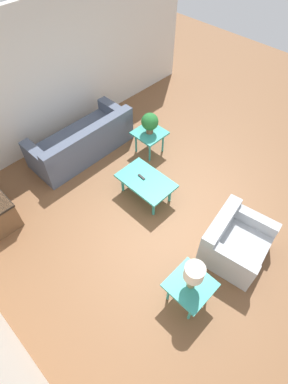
% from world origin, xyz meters
% --- Properties ---
extents(ground_plane, '(14.00, 14.00, 0.00)m').
position_xyz_m(ground_plane, '(0.00, 0.00, 0.00)').
color(ground_plane, brown).
extents(wall_right, '(0.12, 7.20, 2.70)m').
position_xyz_m(wall_right, '(3.06, 0.00, 1.35)').
color(wall_right, silver).
rests_on(wall_right, ground_plane).
extents(sofa, '(0.91, 2.13, 0.77)m').
position_xyz_m(sofa, '(2.20, 0.11, 0.29)').
color(sofa, '#4C566B').
rests_on(sofa, ground_plane).
extents(armchair, '(1.01, 1.10, 0.72)m').
position_xyz_m(armchair, '(-1.32, -0.11, 0.29)').
color(armchair, '#A8ADB2').
rests_on(armchair, ground_plane).
extents(coffee_table, '(1.00, 0.63, 0.43)m').
position_xyz_m(coffee_table, '(0.47, 0.02, 0.38)').
color(coffee_table, teal).
rests_on(coffee_table, ground_plane).
extents(side_table_plant, '(0.58, 0.58, 0.51)m').
position_xyz_m(side_table_plant, '(1.26, -0.89, 0.44)').
color(side_table_plant, teal).
rests_on(side_table_plant, ground_plane).
extents(side_table_lamp, '(0.58, 0.58, 0.51)m').
position_xyz_m(side_table_lamp, '(-1.30, 0.98, 0.44)').
color(side_table_lamp, teal).
rests_on(side_table_lamp, ground_plane).
extents(potted_plant, '(0.34, 0.34, 0.43)m').
position_xyz_m(potted_plant, '(1.26, -0.89, 0.76)').
color(potted_plant, brown).
rests_on(potted_plant, side_table_plant).
extents(table_lamp, '(0.26, 0.26, 0.49)m').
position_xyz_m(table_lamp, '(-1.30, 0.98, 0.85)').
color(table_lamp, '#997F4C').
rests_on(table_lamp, side_table_lamp).
extents(remote_control, '(0.16, 0.05, 0.02)m').
position_xyz_m(remote_control, '(0.58, 0.03, 0.44)').
color(remote_control, black).
rests_on(remote_control, coffee_table).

